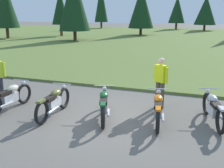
{
  "coord_description": "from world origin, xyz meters",
  "views": [
    {
      "loc": [
        2.79,
        -7.14,
        3.09
      ],
      "look_at": [
        0.0,
        0.6,
        0.9
      ],
      "focal_mm": 43.56,
      "sensor_mm": 36.0,
      "label": 1
    }
  ],
  "objects_px": {
    "motorcycle_silver": "(213,108)",
    "motorcycle_cream": "(10,97)",
    "motorcycle_olive": "(54,102)",
    "rider_near_row_end": "(160,80)",
    "motorcycle_british_green": "(104,105)",
    "motorcycle_orange": "(158,109)"
  },
  "relations": [
    {
      "from": "motorcycle_british_green",
      "to": "motorcycle_orange",
      "type": "height_order",
      "value": "same"
    },
    {
      "from": "motorcycle_cream",
      "to": "motorcycle_olive",
      "type": "xyz_separation_m",
      "value": [
        1.6,
        0.04,
        0.0
      ]
    },
    {
      "from": "rider_near_row_end",
      "to": "motorcycle_olive",
      "type": "bearing_deg",
      "value": -147.95
    },
    {
      "from": "motorcycle_cream",
      "to": "motorcycle_british_green",
      "type": "height_order",
      "value": "same"
    },
    {
      "from": "motorcycle_cream",
      "to": "motorcycle_orange",
      "type": "height_order",
      "value": "same"
    },
    {
      "from": "motorcycle_olive",
      "to": "motorcycle_silver",
      "type": "distance_m",
      "value": 4.69
    },
    {
      "from": "motorcycle_orange",
      "to": "rider_near_row_end",
      "type": "bearing_deg",
      "value": 98.08
    },
    {
      "from": "motorcycle_cream",
      "to": "motorcycle_silver",
      "type": "xyz_separation_m",
      "value": [
        6.18,
        1.07,
        0.0
      ]
    },
    {
      "from": "motorcycle_silver",
      "to": "motorcycle_british_green",
      "type": "bearing_deg",
      "value": -166.35
    },
    {
      "from": "motorcycle_olive",
      "to": "rider_near_row_end",
      "type": "distance_m",
      "value": 3.47
    },
    {
      "from": "motorcycle_olive",
      "to": "rider_near_row_end",
      "type": "relative_size",
      "value": 1.26
    },
    {
      "from": "motorcycle_orange",
      "to": "motorcycle_british_green",
      "type": "bearing_deg",
      "value": -173.03
    },
    {
      "from": "motorcycle_cream",
      "to": "motorcycle_british_green",
      "type": "xyz_separation_m",
      "value": [
        3.13,
        0.33,
        0.0
      ]
    },
    {
      "from": "motorcycle_olive",
      "to": "motorcycle_british_green",
      "type": "distance_m",
      "value": 1.56
    },
    {
      "from": "motorcycle_british_green",
      "to": "motorcycle_silver",
      "type": "distance_m",
      "value": 3.14
    },
    {
      "from": "motorcycle_olive",
      "to": "rider_near_row_end",
      "type": "height_order",
      "value": "rider_near_row_end"
    },
    {
      "from": "motorcycle_british_green",
      "to": "rider_near_row_end",
      "type": "xyz_separation_m",
      "value": [
        1.38,
        1.54,
        0.51
      ]
    },
    {
      "from": "motorcycle_cream",
      "to": "motorcycle_silver",
      "type": "relative_size",
      "value": 1.03
    },
    {
      "from": "motorcycle_silver",
      "to": "motorcycle_cream",
      "type": "bearing_deg",
      "value": -170.19
    },
    {
      "from": "motorcycle_british_green",
      "to": "rider_near_row_end",
      "type": "bearing_deg",
      "value": 48.03
    },
    {
      "from": "motorcycle_olive",
      "to": "motorcycle_british_green",
      "type": "relative_size",
      "value": 1.05
    },
    {
      "from": "motorcycle_british_green",
      "to": "motorcycle_silver",
      "type": "relative_size",
      "value": 0.98
    }
  ]
}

